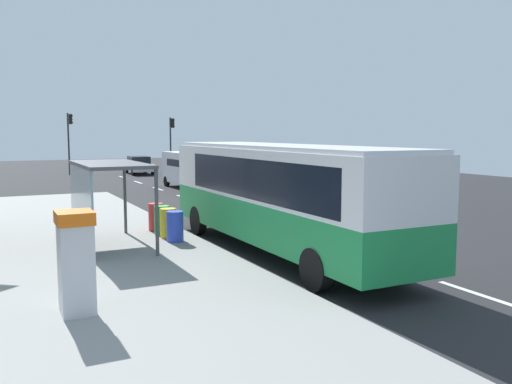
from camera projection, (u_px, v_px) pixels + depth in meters
The scene contains 21 objects.
ground_plane at pixel (179, 198), 29.59m from camera, with size 56.00×92.00×0.04m, color #262628.
sidewalk_platform at pixel (102, 249), 16.07m from camera, with size 6.20×30.00×0.18m, color #999993.
lane_stripe_seg_0 at pixel (478, 294), 11.91m from camera, with size 0.16×2.20×0.01m, color silver.
lane_stripe_seg_1 at pixel (344, 250), 16.35m from camera, with size 0.16×2.20×0.01m, color silver.
lane_stripe_seg_2 at pixel (268, 225), 20.80m from camera, with size 0.16×2.20×0.01m, color silver.
lane_stripe_seg_3 at pixel (218, 209), 25.25m from camera, with size 0.16×2.20×0.01m, color silver.
lane_stripe_seg_4 at pixel (183, 197), 29.70m from camera, with size 0.16×2.20×0.01m, color silver.
lane_stripe_seg_5 at pixel (158, 189), 34.14m from camera, with size 0.16×2.20×0.01m, color silver.
lane_stripe_seg_6 at pixel (138, 182), 38.59m from camera, with size 0.16×2.20×0.01m, color silver.
lane_stripe_seg_7 at pixel (122, 177), 43.04m from camera, with size 0.16×2.20×0.01m, color silver.
bus at pixel (280, 192), 15.75m from camera, with size 2.56×11.02×3.21m.
white_van at pixel (190, 168), 34.25m from camera, with size 2.18×5.27×2.30m.
sedan_near at pixel (139, 165), 46.25m from camera, with size 2.04×4.49×1.52m.
ticket_machine at pixel (76, 261), 10.04m from camera, with size 0.66×0.76×1.94m.
recycling_bin_blue at pixel (175, 226), 16.75m from camera, with size 0.52×0.52×0.95m, color blue.
recycling_bin_yellow at pixel (168, 223), 17.37m from camera, with size 0.52×0.52×0.95m, color yellow.
recycling_bin_green at pixel (162, 220), 18.00m from camera, with size 0.52×0.52×0.95m, color green.
recycling_bin_red at pixel (156, 217), 18.62m from camera, with size 0.52×0.52×0.95m, color red.
traffic_light_near_side at pixel (172, 136), 48.13m from camera, with size 0.49×0.28×4.89m.
traffic_light_far_side at pixel (70, 134), 45.00m from camera, with size 0.49×0.28×5.17m.
bus_shelter at pixel (100, 183), 15.81m from camera, with size 1.80×4.00×2.50m.
Camera 1 is at (-9.31, -14.18, 3.57)m, focal length 37.77 mm.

